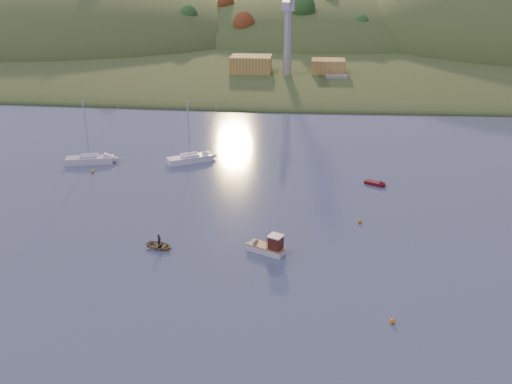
# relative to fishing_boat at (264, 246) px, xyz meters

# --- Properties ---
(far_shore) EXTENTS (620.00, 220.00, 1.50)m
(far_shore) POSITION_rel_fishing_boat_xyz_m (-3.20, 204.07, -0.74)
(far_shore) COLOR #2F441B
(far_shore) RESTS_ON ground
(shore_slope) EXTENTS (640.00, 150.00, 7.00)m
(shore_slope) POSITION_rel_fishing_boat_xyz_m (-3.20, 139.07, -0.74)
(shore_slope) COLOR #2F441B
(shore_slope) RESTS_ON ground
(hill_left) EXTENTS (170.00, 140.00, 44.00)m
(hill_left) POSITION_rel_fishing_boat_xyz_m (-93.20, 174.07, -0.74)
(hill_left) COLOR #2F441B
(hill_left) RESTS_ON ground
(hill_center) EXTENTS (140.00, 120.00, 36.00)m
(hill_center) POSITION_rel_fishing_boat_xyz_m (6.80, 184.07, -0.74)
(hill_center) COLOR #2F441B
(hill_center) RESTS_ON ground
(hillside_trees) EXTENTS (280.00, 50.00, 32.00)m
(hillside_trees) POSITION_rel_fishing_boat_xyz_m (-3.20, 159.07, -0.74)
(hillside_trees) COLOR #1C4E1E
(hillside_trees) RESTS_ON ground
(wharf) EXTENTS (42.00, 16.00, 2.40)m
(wharf) POSITION_rel_fishing_boat_xyz_m (1.80, 96.07, 0.46)
(wharf) COLOR slate
(wharf) RESTS_ON ground
(shed_west) EXTENTS (11.00, 8.00, 4.80)m
(shed_west) POSITION_rel_fishing_boat_xyz_m (-11.20, 97.07, 4.06)
(shed_west) COLOR #A77C37
(shed_west) RESTS_ON wharf
(shed_east) EXTENTS (9.00, 7.00, 4.00)m
(shed_east) POSITION_rel_fishing_boat_xyz_m (9.80, 98.07, 3.66)
(shed_east) COLOR #A77C37
(shed_east) RESTS_ON wharf
(dock_crane) EXTENTS (3.20, 28.00, 20.30)m
(dock_crane) POSITION_rel_fishing_boat_xyz_m (-1.20, 92.47, 16.43)
(dock_crane) COLOR #B7B7BC
(dock_crane) RESTS_ON wharf
(fishing_boat) EXTENTS (5.45, 3.76, 3.36)m
(fishing_boat) POSITION_rel_fishing_boat_xyz_m (0.00, 0.00, 0.00)
(fishing_boat) COLOR silver
(fishing_boat) RESTS_ON ground
(sailboat_near) EXTENTS (8.06, 3.89, 10.74)m
(sailboat_near) POSITION_rel_fishing_boat_xyz_m (-31.75, 28.39, -0.04)
(sailboat_near) COLOR silver
(sailboat_near) RESTS_ON ground
(sailboat_far) EXTENTS (7.68, 5.72, 10.48)m
(sailboat_far) POSITION_rel_fishing_boat_xyz_m (-14.99, 30.49, -0.05)
(sailboat_far) COLOR white
(sailboat_far) RESTS_ON ground
(canoe) EXTENTS (3.95, 3.36, 0.69)m
(canoe) POSITION_rel_fishing_boat_xyz_m (-12.49, -0.34, -0.40)
(canoe) COLOR #917E50
(canoe) RESTS_ON ground
(paddler) EXTENTS (0.55, 0.67, 1.59)m
(paddler) POSITION_rel_fishing_boat_xyz_m (-12.49, -0.34, 0.05)
(paddler) COLOR black
(paddler) RESTS_ON ground
(red_tender) EXTENTS (3.61, 2.77, 1.18)m
(red_tender) POSITION_rel_fishing_boat_xyz_m (15.79, 22.48, -0.50)
(red_tender) COLOR #4F0B0F
(red_tender) RESTS_ON ground
(work_vessel) EXTENTS (13.75, 6.35, 3.41)m
(work_vessel) POSITION_rel_fishing_boat_xyz_m (11.80, 92.07, 0.47)
(work_vessel) COLOR slate
(work_vessel) RESTS_ON ground
(buoy_0) EXTENTS (0.50, 0.50, 0.50)m
(buoy_0) POSITION_rel_fishing_boat_xyz_m (13.36, -13.11, -0.49)
(buoy_0) COLOR orange
(buoy_0) RESTS_ON ground
(buoy_1) EXTENTS (0.50, 0.50, 0.50)m
(buoy_1) POSITION_rel_fishing_boat_xyz_m (11.93, 8.89, -0.49)
(buoy_1) COLOR orange
(buoy_1) RESTS_ON ground
(buoy_2) EXTENTS (0.50, 0.50, 0.50)m
(buoy_2) POSITION_rel_fishing_boat_xyz_m (-29.58, 23.89, -0.49)
(buoy_2) COLOR orange
(buoy_2) RESTS_ON ground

